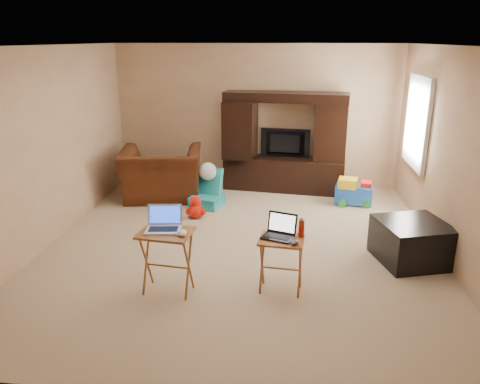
# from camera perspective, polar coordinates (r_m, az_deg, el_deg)

# --- Properties ---
(floor) EXTENTS (5.50, 5.50, 0.00)m
(floor) POSITION_cam_1_polar(r_m,az_deg,el_deg) (6.16, 0.19, -6.50)
(floor) COLOR #CDB08E
(floor) RESTS_ON ground
(ceiling) EXTENTS (5.50, 5.50, 0.00)m
(ceiling) POSITION_cam_1_polar(r_m,az_deg,el_deg) (5.60, 0.22, 17.44)
(ceiling) COLOR silver
(ceiling) RESTS_ON ground
(wall_back) EXTENTS (5.00, 0.00, 5.00)m
(wall_back) POSITION_cam_1_polar(r_m,az_deg,el_deg) (8.44, 2.03, 9.17)
(wall_back) COLOR tan
(wall_back) RESTS_ON ground
(wall_front) EXTENTS (5.00, 0.00, 5.00)m
(wall_front) POSITION_cam_1_polar(r_m,az_deg,el_deg) (3.16, -4.67, -6.64)
(wall_front) COLOR tan
(wall_front) RESTS_ON ground
(wall_left) EXTENTS (0.00, 5.50, 5.50)m
(wall_left) POSITION_cam_1_polar(r_m,az_deg,el_deg) (6.48, -22.47, 5.03)
(wall_left) COLOR tan
(wall_left) RESTS_ON ground
(wall_right) EXTENTS (0.00, 5.50, 5.50)m
(wall_right) POSITION_cam_1_polar(r_m,az_deg,el_deg) (6.05, 24.54, 3.90)
(wall_right) COLOR tan
(wall_right) RESTS_ON ground
(window_pane) EXTENTS (0.00, 1.20, 1.20)m
(window_pane) POSITION_cam_1_polar(r_m,az_deg,el_deg) (7.47, 20.93, 7.97)
(window_pane) COLOR white
(window_pane) RESTS_ON ground
(window_frame) EXTENTS (0.06, 1.14, 1.34)m
(window_frame) POSITION_cam_1_polar(r_m,az_deg,el_deg) (7.47, 20.78, 7.98)
(window_frame) COLOR white
(window_frame) RESTS_ON ground
(entertainment_center) EXTENTS (2.15, 0.79, 1.72)m
(entertainment_center) POSITION_cam_1_polar(r_m,az_deg,el_deg) (8.21, 5.47, 6.06)
(entertainment_center) COLOR black
(entertainment_center) RESTS_ON floor
(television) EXTENTS (0.88, 0.21, 0.50)m
(television) POSITION_cam_1_polar(r_m,az_deg,el_deg) (8.26, 5.47, 5.89)
(television) COLOR black
(television) RESTS_ON entertainment_center
(recliner) EXTENTS (1.46, 1.33, 0.84)m
(recliner) POSITION_cam_1_polar(r_m,az_deg,el_deg) (7.92, -9.49, 2.18)
(recliner) COLOR #491F0F
(recliner) RESTS_ON floor
(child_rocker) EXTENTS (0.59, 0.63, 0.61)m
(child_rocker) POSITION_cam_1_polar(r_m,az_deg,el_deg) (7.46, -4.11, 0.47)
(child_rocker) COLOR teal
(child_rocker) RESTS_ON floor
(plush_toy) EXTENTS (0.32, 0.27, 0.35)m
(plush_toy) POSITION_cam_1_polar(r_m,az_deg,el_deg) (7.03, -5.43, -1.82)
(plush_toy) COLOR red
(plush_toy) RESTS_ON floor
(push_toy) EXTENTS (0.66, 0.53, 0.44)m
(push_toy) POSITION_cam_1_polar(r_m,az_deg,el_deg) (7.79, 13.71, 0.10)
(push_toy) COLOR blue
(push_toy) RESTS_ON floor
(ottoman) EXTENTS (0.95, 0.95, 0.50)m
(ottoman) POSITION_cam_1_polar(r_m,az_deg,el_deg) (6.02, 20.21, -5.72)
(ottoman) COLOR black
(ottoman) RESTS_ON floor
(tray_table_left) EXTENTS (0.58, 0.49, 0.69)m
(tray_table_left) POSITION_cam_1_polar(r_m,az_deg,el_deg) (5.01, -8.86, -8.46)
(tray_table_left) COLOR #995825
(tray_table_left) RESTS_ON floor
(tray_table_right) EXTENTS (0.50, 0.42, 0.60)m
(tray_table_right) POSITION_cam_1_polar(r_m,az_deg,el_deg) (5.01, 5.00, -8.87)
(tray_table_right) COLOR brown
(tray_table_right) RESTS_ON floor
(laptop_left) EXTENTS (0.39, 0.33, 0.24)m
(laptop_left) POSITION_cam_1_polar(r_m,az_deg,el_deg) (4.86, -9.38, -3.37)
(laptop_left) COLOR #BBBBC1
(laptop_left) RESTS_ON tray_table_left
(laptop_right) EXTENTS (0.38, 0.35, 0.24)m
(laptop_right) POSITION_cam_1_polar(r_m,az_deg,el_deg) (4.85, 4.67, -4.32)
(laptop_right) COLOR black
(laptop_right) RESTS_ON tray_table_right
(mouse_left) EXTENTS (0.13, 0.16, 0.06)m
(mouse_left) POSITION_cam_1_polar(r_m,az_deg,el_deg) (4.75, -7.06, -4.96)
(mouse_left) COLOR silver
(mouse_left) RESTS_ON tray_table_left
(mouse_right) EXTENTS (0.11, 0.14, 0.05)m
(mouse_right) POSITION_cam_1_polar(r_m,az_deg,el_deg) (4.76, 6.66, -6.08)
(mouse_right) COLOR #414146
(mouse_right) RESTS_ON tray_table_right
(water_bottle) EXTENTS (0.06, 0.06, 0.19)m
(water_bottle) POSITION_cam_1_polar(r_m,az_deg,el_deg) (4.92, 7.48, -4.43)
(water_bottle) COLOR #B7220B
(water_bottle) RESTS_ON tray_table_right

